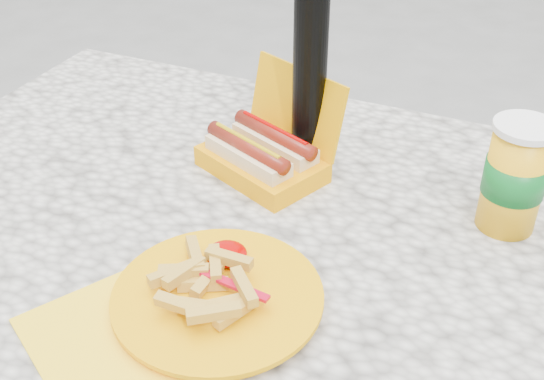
% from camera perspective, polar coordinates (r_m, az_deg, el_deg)
% --- Properties ---
extents(picnic_table, '(1.20, 0.80, 0.75)m').
position_cam_1_polar(picnic_table, '(1.02, -0.55, -7.24)').
color(picnic_table, beige).
rests_on(picnic_table, ground).
extents(hotdog_box, '(0.23, 0.21, 0.15)m').
position_cam_1_polar(hotdog_box, '(1.03, -0.65, 3.11)').
color(hotdog_box, '#E99C00').
rests_on(hotdog_box, picnic_table).
extents(fries_plate, '(0.33, 0.35, 0.05)m').
position_cam_1_polar(fries_plate, '(0.81, -5.26, -8.96)').
color(fries_plate, yellow).
rests_on(fries_plate, picnic_table).
extents(soda_cup, '(0.08, 0.08, 0.16)m').
position_cam_1_polar(soda_cup, '(0.95, 19.65, 1.06)').
color(soda_cup, '#FFB211').
rests_on(soda_cup, picnic_table).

